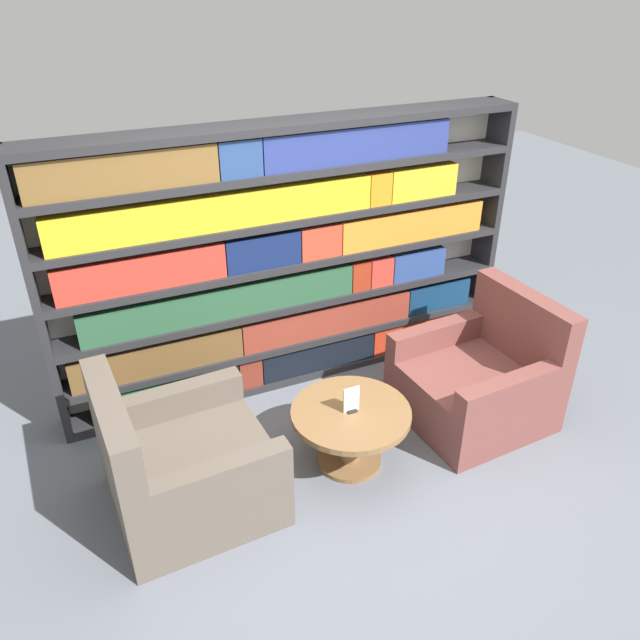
% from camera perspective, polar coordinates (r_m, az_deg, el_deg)
% --- Properties ---
extents(ground_plane, '(14.00, 14.00, 0.00)m').
position_cam_1_polar(ground_plane, '(3.97, 5.01, -14.60)').
color(ground_plane, slate).
extents(bookshelf, '(3.38, 0.30, 1.92)m').
position_cam_1_polar(bookshelf, '(4.40, -3.24, 5.26)').
color(bookshelf, silver).
rests_on(bookshelf, ground_plane).
extents(armchair_left, '(0.93, 0.91, 0.88)m').
position_cam_1_polar(armchair_left, '(3.72, -12.43, -13.02)').
color(armchair_left, brown).
rests_on(armchair_left, ground_plane).
extents(armchair_right, '(0.94, 0.92, 0.88)m').
position_cam_1_polar(armchair_right, '(4.43, 14.36, -5.35)').
color(armchair_right, brown).
rests_on(armchair_right, ground_plane).
extents(coffee_table, '(0.74, 0.74, 0.41)m').
position_cam_1_polar(coffee_table, '(3.90, 2.81, -9.60)').
color(coffee_table, brown).
rests_on(coffee_table, ground_plane).
extents(table_sign, '(0.10, 0.06, 0.17)m').
position_cam_1_polar(table_sign, '(3.79, 2.88, -7.41)').
color(table_sign, black).
rests_on(table_sign, coffee_table).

